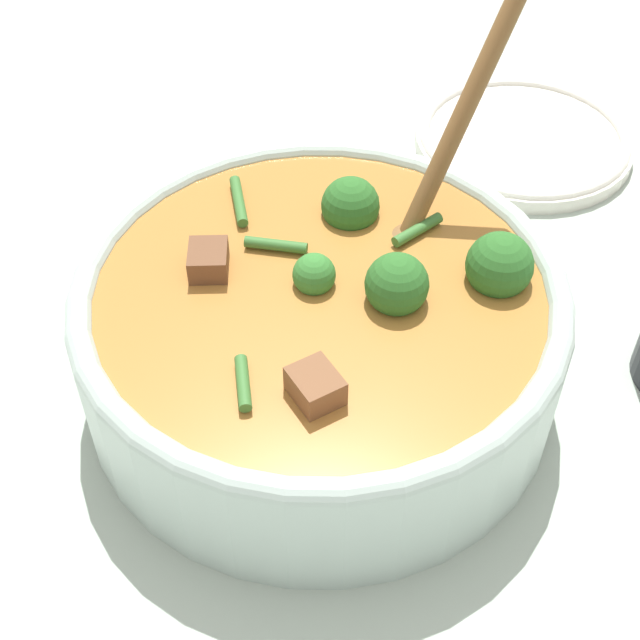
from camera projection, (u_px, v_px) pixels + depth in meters
The scene contains 3 objects.
ground_plane at pixel (320, 381), 0.58m from camera, with size 4.00×4.00×0.00m, color #ADBCAD.
stew_bowl at pixel (322, 325), 0.54m from camera, with size 0.31×0.30×0.22m.
empty_plate at pixel (523, 139), 0.76m from camera, with size 0.18×0.18×0.02m.
Camera 1 is at (0.23, 0.30, 0.44)m, focal length 50.00 mm.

